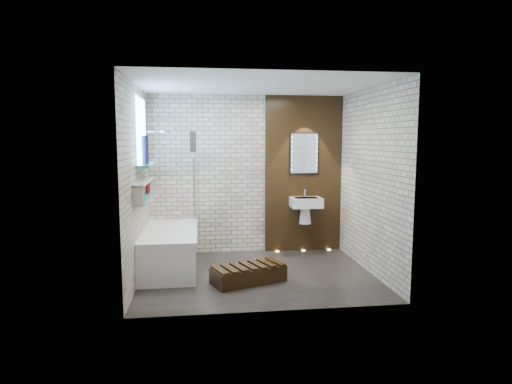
{
  "coord_description": "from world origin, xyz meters",
  "views": [
    {
      "loc": [
        -0.77,
        -5.82,
        1.88
      ],
      "look_at": [
        0.0,
        0.15,
        1.15
      ],
      "focal_mm": 30.36,
      "sensor_mm": 36.0,
      "label": 1
    }
  ],
  "objects": [
    {
      "name": "washbasin",
      "position": [
        0.95,
        1.07,
        0.79
      ],
      "size": [
        0.5,
        0.36,
        0.58
      ],
      "color": "white",
      "rests_on": "walnut_panel"
    },
    {
      "name": "walnut_panel",
      "position": [
        0.95,
        1.27,
        1.3
      ],
      "size": [
        1.3,
        0.06,
        2.6
      ],
      "primitive_type": "cube",
      "color": "black",
      "rests_on": "ground"
    },
    {
      "name": "floor_uplights",
      "position": [
        0.95,
        1.2,
        0.01
      ],
      "size": [
        0.96,
        0.06,
        0.01
      ],
      "color": "#FFD899",
      "rests_on": "ground"
    },
    {
      "name": "bath_screen",
      "position": [
        -0.87,
        0.89,
        1.28
      ],
      "size": [
        0.01,
        0.78,
        1.4
      ],
      "primitive_type": "cube",
      "color": "white",
      "rests_on": "bathtub"
    },
    {
      "name": "shower_head",
      "position": [
        -1.3,
        0.95,
        2.0
      ],
      "size": [
        0.18,
        0.18,
        0.02
      ],
      "primitive_type": "cylinder",
      "color": "silver",
      "rests_on": "room_shell"
    },
    {
      "name": "bathtub",
      "position": [
        -1.22,
        0.45,
        0.29
      ],
      "size": [
        0.79,
        1.74,
        0.7
      ],
      "color": "white",
      "rests_on": "ground"
    },
    {
      "name": "clerestory_window",
      "position": [
        -1.57,
        0.35,
        1.9
      ],
      "size": [
        0.18,
        1.0,
        0.94
      ],
      "color": "#7FADE0",
      "rests_on": "room_shell"
    },
    {
      "name": "ground",
      "position": [
        0.0,
        0.0,
        0.0
      ],
      "size": [
        3.2,
        3.2,
        0.0
      ],
      "primitive_type": "plane",
      "color": "black",
      "rests_on": "ground"
    },
    {
      "name": "display_niche",
      "position": [
        -1.53,
        0.15,
        1.2
      ],
      "size": [
        0.14,
        1.3,
        0.26
      ],
      "color": "teal",
      "rests_on": "room_shell"
    },
    {
      "name": "room_shell",
      "position": [
        0.0,
        0.0,
        1.3
      ],
      "size": [
        3.24,
        3.2,
        2.6
      ],
      "color": "#A0947F",
      "rests_on": "ground"
    },
    {
      "name": "towel",
      "position": [
        -0.87,
        0.6,
        1.85
      ],
      "size": [
        0.09,
        0.23,
        0.3
      ],
      "primitive_type": "cube",
      "color": "black",
      "rests_on": "bath_screen"
    },
    {
      "name": "led_mirror",
      "position": [
        0.95,
        1.23,
        1.65
      ],
      "size": [
        0.5,
        0.02,
        0.7
      ],
      "color": "black",
      "rests_on": "walnut_panel"
    },
    {
      "name": "sill_vases",
      "position": [
        -1.5,
        0.14,
        1.74
      ],
      "size": [
        0.09,
        0.09,
        0.38
      ],
      "color": "black",
      "rests_on": "clerestory_window"
    },
    {
      "name": "walnut_step",
      "position": [
        -0.16,
        -0.3,
        0.11
      ],
      "size": [
        1.04,
        0.73,
        0.21
      ],
      "primitive_type": "cube",
      "rotation": [
        0.0,
        0.0,
        0.36
      ],
      "color": "black",
      "rests_on": "ground"
    },
    {
      "name": "niche_bottles",
      "position": [
        -1.53,
        0.38,
        1.17
      ],
      "size": [
        0.06,
        0.88,
        0.16
      ],
      "color": "maroon",
      "rests_on": "display_niche"
    }
  ]
}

